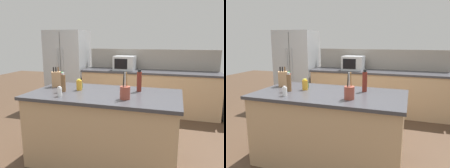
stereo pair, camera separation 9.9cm
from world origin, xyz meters
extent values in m
plane|color=#473323|center=(0.00, 0.00, 0.00)|extent=(14.00, 14.00, 0.00)
cube|color=tan|center=(0.30, 2.20, 0.45)|extent=(2.95, 0.62, 0.90)
cube|color=#38383D|center=(0.30, 2.20, 0.92)|extent=(2.99, 0.66, 0.04)
cube|color=gray|center=(0.30, 2.52, 1.17)|extent=(2.95, 0.03, 0.46)
cube|color=tan|center=(0.00, 0.00, 0.45)|extent=(1.88, 0.95, 0.90)
cube|color=#38383D|center=(0.00, 0.00, 0.92)|extent=(1.94, 1.01, 0.04)
cube|color=#ADB2B7|center=(-1.71, 2.25, 0.92)|extent=(0.94, 0.72, 1.83)
cube|color=#2D2D2D|center=(-1.71, 1.89, 0.92)|extent=(0.01, 0.00, 1.74)
cylinder|color=#ADB2B7|center=(-1.77, 1.87, 0.92)|extent=(0.02, 0.02, 1.01)
cylinder|color=#ADB2B7|center=(-1.65, 1.87, 0.92)|extent=(0.02, 0.02, 1.01)
cube|color=#ADB2B7|center=(-0.25, 2.20, 1.10)|extent=(0.47, 0.38, 0.32)
cube|color=black|center=(-0.30, 2.01, 1.10)|extent=(0.29, 0.01, 0.22)
cube|color=#A87C54|center=(-0.79, 0.17, 1.05)|extent=(0.16, 0.15, 0.22)
cylinder|color=black|center=(-0.82, 0.15, 1.20)|extent=(0.02, 0.02, 0.07)
cylinder|color=black|center=(-0.79, 0.17, 1.20)|extent=(0.02, 0.02, 0.07)
cylinder|color=brown|center=(-0.77, 0.18, 1.20)|extent=(0.02, 0.02, 0.07)
cylinder|color=brown|center=(0.32, -0.21, 1.02)|extent=(0.12, 0.12, 0.15)
cylinder|color=olive|center=(0.34, -0.20, 1.17)|extent=(0.01, 0.05, 0.18)
cylinder|color=black|center=(0.31, -0.20, 1.17)|extent=(0.01, 0.05, 0.18)
cylinder|color=#B2B2B7|center=(0.33, -0.22, 1.17)|extent=(0.01, 0.03, 0.18)
cylinder|color=silver|center=(-0.46, -0.32, 0.99)|extent=(0.05, 0.05, 0.11)
cylinder|color=#B2B2B7|center=(-0.46, -0.32, 1.05)|extent=(0.04, 0.04, 0.02)
cylinder|color=red|center=(-0.77, 0.30, 1.03)|extent=(0.05, 0.05, 0.18)
cylinder|color=green|center=(-0.77, 0.30, 1.13)|extent=(0.03, 0.03, 0.02)
cylinder|color=brown|center=(-0.54, -0.08, 1.05)|extent=(0.06, 0.06, 0.23)
cylinder|color=#B2B2B7|center=(-0.54, -0.08, 1.18)|extent=(0.04, 0.04, 0.03)
cylinder|color=maroon|center=(0.41, 0.22, 1.07)|extent=(0.07, 0.07, 0.26)
cylinder|color=black|center=(0.41, 0.22, 1.22)|extent=(0.04, 0.04, 0.03)
cylinder|color=gold|center=(-0.38, 0.06, 1.01)|extent=(0.08, 0.08, 0.14)
cylinder|color=gold|center=(-0.38, 0.06, 1.08)|extent=(0.05, 0.05, 0.02)
cylinder|color=#567038|center=(-0.42, 0.19, 0.98)|extent=(0.05, 0.05, 0.08)
cylinder|color=black|center=(-0.42, 0.19, 1.03)|extent=(0.03, 0.03, 0.02)
camera|label=1|loc=(0.88, -2.60, 1.62)|focal=35.00mm
camera|label=2|loc=(0.98, -2.57, 1.62)|focal=35.00mm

